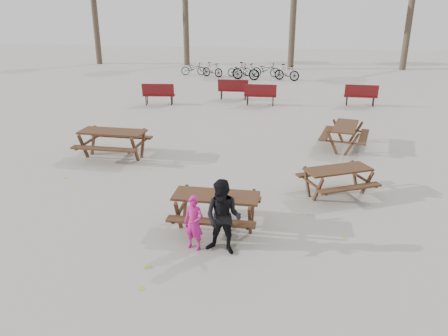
% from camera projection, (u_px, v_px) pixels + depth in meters
% --- Properties ---
extents(ground, '(80.00, 80.00, 0.00)m').
position_uv_depth(ground, '(216.00, 228.00, 9.41)').
color(ground, gray).
rests_on(ground, ground).
extents(main_picnic_table, '(1.80, 1.45, 0.78)m').
position_uv_depth(main_picnic_table, '(216.00, 203.00, 9.20)').
color(main_picnic_table, '#321B12').
rests_on(main_picnic_table, ground).
extents(food_tray, '(0.18, 0.11, 0.03)m').
position_uv_depth(food_tray, '(223.00, 197.00, 8.97)').
color(food_tray, silver).
rests_on(food_tray, main_picnic_table).
extents(bread_roll, '(0.14, 0.06, 0.05)m').
position_uv_depth(bread_roll, '(223.00, 195.00, 8.96)').
color(bread_roll, tan).
rests_on(bread_roll, food_tray).
extents(soda_bottle, '(0.07, 0.07, 0.17)m').
position_uv_depth(soda_bottle, '(217.00, 194.00, 8.98)').
color(soda_bottle, silver).
rests_on(soda_bottle, main_picnic_table).
extents(child, '(0.46, 0.36, 1.11)m').
position_uv_depth(child, '(194.00, 223.00, 8.42)').
color(child, '#B31672').
rests_on(child, ground).
extents(adult, '(0.81, 0.67, 1.50)m').
position_uv_depth(adult, '(223.00, 217.00, 8.22)').
color(adult, black).
rests_on(adult, ground).
extents(picnic_table_east, '(2.08, 1.94, 0.71)m').
position_uv_depth(picnic_table_east, '(337.00, 182.00, 10.88)').
color(picnic_table_east, '#321B12').
rests_on(picnic_table_east, ground).
extents(picnic_table_north, '(2.05, 1.67, 0.86)m').
position_uv_depth(picnic_table_north, '(113.00, 144.00, 13.51)').
color(picnic_table_north, '#321B12').
rests_on(picnic_table_north, ground).
extents(picnic_table_far, '(1.78, 2.05, 0.78)m').
position_uv_depth(picnic_table_far, '(344.00, 137.00, 14.42)').
color(picnic_table_far, '#321B12').
rests_on(picnic_table_far, ground).
extents(park_bench_row, '(10.95, 2.33, 1.03)m').
position_uv_depth(park_bench_row, '(253.00, 93.00, 20.75)').
color(park_bench_row, maroon).
rests_on(park_bench_row, ground).
extents(bicycle_row, '(7.91, 2.45, 1.09)m').
position_uv_depth(bicycle_row, '(243.00, 70.00, 28.07)').
color(bicycle_row, black).
rests_on(bicycle_row, ground).
extents(fallen_leaves, '(11.00, 11.00, 0.01)m').
position_uv_depth(fallen_leaves, '(252.00, 184.00, 11.63)').
color(fallen_leaves, gold).
rests_on(fallen_leaves, ground).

